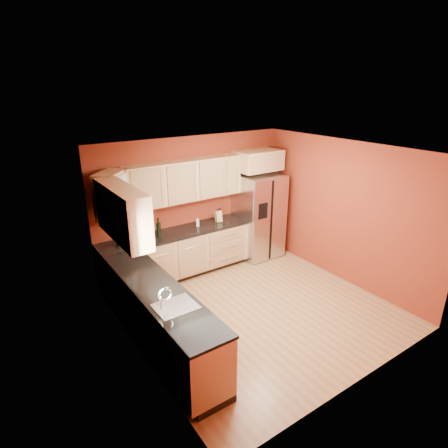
{
  "coord_description": "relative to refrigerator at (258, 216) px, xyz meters",
  "views": [
    {
      "loc": [
        -3.42,
        -4.11,
        3.51
      ],
      "look_at": [
        -0.02,
        0.9,
        1.22
      ],
      "focal_mm": 30.0,
      "sensor_mm": 36.0,
      "label": 1
    }
  ],
  "objects": [
    {
      "name": "wine_bottle_b",
      "position": [
        -2.99,
        0.04,
        0.22
      ],
      "size": [
        0.09,
        0.09,
        0.37
      ],
      "primitive_type": null,
      "rotation": [
        0.0,
        0.0,
        -0.03
      ],
      "color": "black",
      "rests_on": "countertop_back"
    },
    {
      "name": "corner_upper_cabinet",
      "position": [
        -3.02,
        0.04,
        0.94
      ],
      "size": [
        0.67,
        0.67,
        0.75
      ],
      "primitive_type": "cube",
      "rotation": [
        0.0,
        0.0,
        0.79
      ],
      "color": "tan",
      "rests_on": "wall_back"
    },
    {
      "name": "upper_cabinets_back",
      "position": [
        -1.6,
        0.21,
        0.94
      ],
      "size": [
        2.3,
        0.33,
        0.75
      ],
      "primitive_type": "cube",
      "color": "tan",
      "rests_on": "wall_back"
    },
    {
      "name": "upper_cabinets_left",
      "position": [
        -3.19,
        -0.9,
        0.94
      ],
      "size": [
        0.33,
        1.35,
        0.75
      ],
      "primitive_type": "cube",
      "color": "tan",
      "rests_on": "wall_left"
    },
    {
      "name": "sink_faucet",
      "position": [
        -3.04,
        -2.12,
        0.18
      ],
      "size": [
        0.5,
        0.42,
        0.3
      ],
      "primitive_type": null,
      "color": "silver",
      "rests_on": "countertop_left"
    },
    {
      "name": "wall_left",
      "position": [
        -3.35,
        -1.62,
        0.41
      ],
      "size": [
        0.04,
        4.0,
        2.6
      ],
      "primitive_type": "cube",
      "color": "maroon",
      "rests_on": "floor"
    },
    {
      "name": "canister_left",
      "position": [
        -2.78,
        0.07,
        0.13
      ],
      "size": [
        0.16,
        0.16,
        0.2
      ],
      "primitive_type": "cylinder",
      "rotation": [
        0.0,
        0.0,
        0.35
      ],
      "color": "silver",
      "rests_on": "countertop_back"
    },
    {
      "name": "wall_back",
      "position": [
        -1.35,
        0.38,
        0.41
      ],
      "size": [
        4.0,
        0.04,
        2.6
      ],
      "primitive_type": "cube",
      "color": "maroon",
      "rests_on": "floor"
    },
    {
      "name": "knife_block",
      "position": [
        -0.94,
        0.1,
        0.14
      ],
      "size": [
        0.12,
        0.11,
        0.23
      ],
      "primitive_type": "cube",
      "rotation": [
        0.0,
        0.0,
        -0.09
      ],
      "color": "tan",
      "rests_on": "countertop_back"
    },
    {
      "name": "over_fridge_cabinet",
      "position": [
        0.0,
        0.07,
        1.16
      ],
      "size": [
        0.92,
        0.6,
        0.4
      ],
      "primitive_type": "cube",
      "color": "tan",
      "rests_on": "wall_back"
    },
    {
      "name": "soap_dispenser",
      "position": [
        -1.42,
        0.1,
        0.12
      ],
      "size": [
        0.07,
        0.07,
        0.17
      ],
      "primitive_type": "cylinder",
      "rotation": [
        0.0,
        0.0,
        0.17
      ],
      "color": "white",
      "rests_on": "countertop_back"
    },
    {
      "name": "refrigerator",
      "position": [
        0.0,
        0.0,
        0.0
      ],
      "size": [
        0.9,
        0.75,
        1.78
      ],
      "primitive_type": "cube",
      "color": "silver",
      "rests_on": "floor"
    },
    {
      "name": "ceiling",
      "position": [
        -1.35,
        -1.62,
        1.71
      ],
      "size": [
        4.0,
        4.0,
        0.0
      ],
      "primitive_type": "plane",
      "color": "silver",
      "rests_on": "wall_back"
    },
    {
      "name": "window",
      "position": [
        -3.33,
        -2.12,
        0.66
      ],
      "size": [
        0.03,
        0.9,
        1.0
      ],
      "primitive_type": "cube",
      "color": "white",
      "rests_on": "wall_left"
    },
    {
      "name": "floor",
      "position": [
        -1.35,
        -1.62,
        -0.89
      ],
      "size": [
        4.0,
        4.0,
        0.0
      ],
      "primitive_type": "plane",
      "color": "#9E663D",
      "rests_on": "ground"
    },
    {
      "name": "wall_right",
      "position": [
        0.65,
        -1.62,
        0.41
      ],
      "size": [
        0.04,
        4.0,
        2.6
      ],
      "primitive_type": "cube",
      "color": "maroon",
      "rests_on": "floor"
    },
    {
      "name": "wine_bottle_a",
      "position": [
        -2.25,
        0.05,
        0.21
      ],
      "size": [
        0.1,
        0.1,
        0.36
      ],
      "primitive_type": null,
      "rotation": [
        0.0,
        0.0,
        -0.39
      ],
      "color": "black",
      "rests_on": "countertop_back"
    },
    {
      "name": "base_cabinets_back",
      "position": [
        -1.9,
        0.07,
        -0.45
      ],
      "size": [
        2.9,
        0.6,
        0.88
      ],
      "primitive_type": "cube",
      "color": "tan",
      "rests_on": "floor"
    },
    {
      "name": "base_cabinets_left",
      "position": [
        -3.05,
        -1.62,
        -0.45
      ],
      "size": [
        0.6,
        2.8,
        0.88
      ],
      "primitive_type": "cube",
      "color": "tan",
      "rests_on": "floor"
    },
    {
      "name": "wall_front",
      "position": [
        -1.35,
        -3.62,
        0.41
      ],
      "size": [
        4.0,
        0.04,
        2.6
      ],
      "primitive_type": "cube",
      "color": "maroon",
      "rests_on": "floor"
    },
    {
      "name": "countertop_back",
      "position": [
        -1.9,
        0.06,
        0.01
      ],
      "size": [
        2.9,
        0.62,
        0.04
      ],
      "primitive_type": "cube",
      "color": "black",
      "rests_on": "base_cabinets_back"
    },
    {
      "name": "countertop_left",
      "position": [
        -3.04,
        -1.62,
        0.01
      ],
      "size": [
        0.62,
        2.8,
        0.04
      ],
      "primitive_type": "cube",
      "color": "black",
      "rests_on": "base_cabinets_left"
    },
    {
      "name": "canister_right",
      "position": [
        -2.7,
        0.06,
        0.14
      ],
      "size": [
        0.17,
        0.17,
        0.22
      ],
      "primitive_type": "cylinder",
      "rotation": [
        0.0,
        0.0,
        -0.32
      ],
      "color": "silver",
      "rests_on": "countertop_back"
    }
  ]
}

